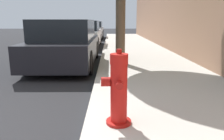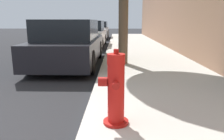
% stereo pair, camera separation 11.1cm
% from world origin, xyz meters
% --- Properties ---
extents(fire_hydrant, '(0.38, 0.40, 0.95)m').
position_xyz_m(fire_hydrant, '(2.04, 0.29, 0.59)').
color(fire_hydrant, '#A91511').
rests_on(fire_hydrant, sidewalk_slab).
extents(parked_car_near, '(1.84, 4.31, 1.46)m').
position_xyz_m(parked_car_near, '(0.54, 4.75, 0.70)').
color(parked_car_near, black).
rests_on(parked_car_near, ground_plane).
extents(parked_car_mid, '(1.85, 4.41, 1.44)m').
position_xyz_m(parked_car_mid, '(0.45, 10.12, 0.69)').
color(parked_car_mid, silver).
rests_on(parked_car_mid, ground_plane).
extents(parked_car_far, '(1.84, 4.01, 1.39)m').
position_xyz_m(parked_car_far, '(0.43, 15.77, 0.69)').
color(parked_car_far, '#B7B7BC').
rests_on(parked_car_far, ground_plane).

